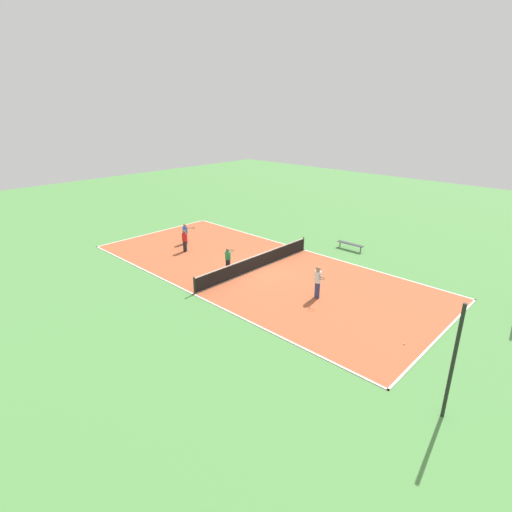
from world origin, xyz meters
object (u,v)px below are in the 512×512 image
object	(u,v)px
player_coach_red	(185,239)
player_far_green	(228,258)
tennis_ball_far_baseline	(404,344)
tennis_net	(256,262)
fence_post_back_right	(453,363)
tennis_ball_near_net	(316,284)
player_near_white	(318,280)
bench	(350,244)
player_near_blue	(185,232)

from	to	relation	value
player_coach_red	player_far_green	distance (m)	4.74
player_coach_red	tennis_ball_far_baseline	size ratio (longest dim) A/B	22.92
tennis_net	tennis_ball_far_baseline	xyz separation A→B (m)	(1.76, 10.54, -0.46)
fence_post_back_right	tennis_ball_near_net	bearing A→B (deg)	-121.51
tennis_ball_near_net	fence_post_back_right	bearing A→B (deg)	58.49
player_near_white	tennis_ball_near_net	xyz separation A→B (m)	(-1.31, -0.99, -1.01)
player_near_white	fence_post_back_right	xyz separation A→B (m)	(4.29, 8.16, 1.03)
player_coach_red	player_far_green	xyz separation A→B (m)	(0.22, 4.73, -0.07)
fence_post_back_right	tennis_ball_far_baseline	bearing A→B (deg)	-138.94
player_near_white	tennis_ball_far_baseline	world-z (taller)	player_near_white
fence_post_back_right	player_far_green	bearing A→B (deg)	-104.13
bench	player_coach_red	xyz separation A→B (m)	(8.46, -8.23, 0.51)
player_near_blue	player_coach_red	bearing A→B (deg)	-95.97
bench	fence_post_back_right	size ratio (longest dim) A/B	0.48
tennis_ball_far_baseline	bench	bearing A→B (deg)	-138.04
player_coach_red	tennis_ball_near_net	bearing A→B (deg)	-115.48
player_far_green	bench	bearing A→B (deg)	-43.64
tennis_net	bench	world-z (taller)	tennis_net
player_coach_red	tennis_ball_far_baseline	distance (m)	16.48
tennis_ball_far_baseline	tennis_net	bearing A→B (deg)	-99.50
player_near_white	tennis_ball_near_net	distance (m)	1.93
player_coach_red	fence_post_back_right	world-z (taller)	fence_post_back_right
player_coach_red	player_near_blue	world-z (taller)	player_coach_red
tennis_net	fence_post_back_right	world-z (taller)	fence_post_back_right
player_near_white	player_near_blue	xyz separation A→B (m)	(-0.69, -12.47, -0.18)
tennis_ball_near_net	fence_post_back_right	size ratio (longest dim) A/B	0.02
tennis_net	player_coach_red	bearing A→B (deg)	-79.63
tennis_ball_near_net	tennis_ball_far_baseline	distance (m)	6.82
player_near_white	fence_post_back_right	world-z (taller)	fence_post_back_right
tennis_ball_near_net	tennis_net	bearing A→B (deg)	-80.95
tennis_ball_near_net	player_near_white	bearing A→B (deg)	36.92
player_near_blue	fence_post_back_right	size ratio (longest dim) A/B	0.36
tennis_net	player_far_green	size ratio (longest dim) A/B	6.88
player_far_green	player_coach_red	bearing A→B (deg)	65.67
bench	player_coach_red	bearing A→B (deg)	-134.18
player_near_blue	fence_post_back_right	xyz separation A→B (m)	(4.98, 20.63, 1.21)
player_far_green	player_near_blue	world-z (taller)	player_near_blue
player_near_white	player_far_green	size ratio (longest dim) A/B	1.25
player_far_green	tennis_net	bearing A→B (deg)	-63.97
bench	player_far_green	world-z (taller)	player_far_green
tennis_net	tennis_ball_near_net	size ratio (longest dim) A/B	144.86
player_far_green	tennis_ball_far_baseline	distance (m)	11.75
tennis_net	player_coach_red	world-z (taller)	player_coach_red
player_far_green	tennis_ball_far_baseline	size ratio (longest dim) A/B	21.07
player_coach_red	tennis_ball_near_net	size ratio (longest dim) A/B	22.92
player_coach_red	tennis_ball_near_net	distance (m)	10.26
player_coach_red	player_far_green	bearing A→B (deg)	-127.91
tennis_net	player_near_white	distance (m)	5.22
bench	player_near_blue	bearing A→B (deg)	-142.69
tennis_net	tennis_ball_near_net	xyz separation A→B (m)	(-0.66, 4.16, -0.46)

